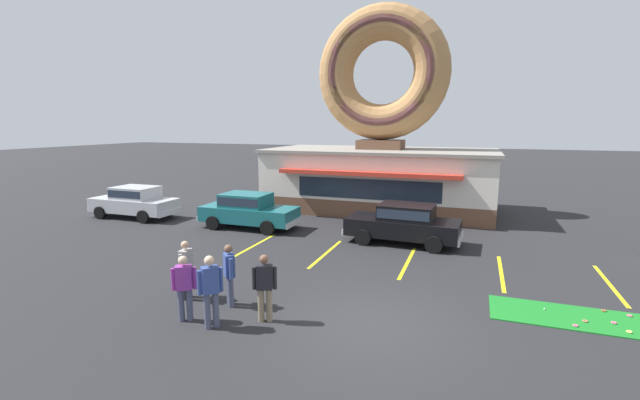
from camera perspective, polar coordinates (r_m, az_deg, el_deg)
ground_plane at (r=10.72m, az=6.81°, el=-16.17°), size 160.00×160.00×0.00m
donut_shop_building at (r=23.86m, az=8.09°, el=7.65°), size 12.30×6.75×10.96m
putting_mat at (r=12.64m, az=31.00°, el=-13.32°), size 4.00×1.54×0.03m
mini_donut_near_left at (r=13.37m, az=33.63°, el=-12.17°), size 0.13×0.13×0.04m
mini_donut_near_right at (r=13.40m, az=35.97°, el=-12.37°), size 0.13×0.13×0.04m
mini_donut_mid_left at (r=12.74m, az=34.56°, el=-13.32°), size 0.13×0.13×0.04m
mini_donut_mid_centre at (r=12.11m, az=30.92°, el=-14.16°), size 0.13×0.13×0.04m
mini_donut_mid_right at (r=12.48m, az=31.86°, el=-13.54°), size 0.13×0.13×0.04m
mini_donut_far_left at (r=12.44m, az=35.94°, el=-14.04°), size 0.13×0.13×0.04m
golf_ball at (r=12.70m, az=27.75°, el=-12.73°), size 0.04×0.04×0.04m
car_silver at (r=23.70m, az=-23.48°, el=-0.09°), size 4.56×1.99×1.60m
car_black at (r=17.36m, az=11.12°, el=-2.91°), size 4.63×2.14×1.60m
car_teal at (r=19.86m, az=-9.57°, el=-1.22°), size 4.57×2.00×1.60m
pedestrian_blue_sweater_man at (r=12.30m, az=-17.42°, el=-8.52°), size 0.29×0.59×1.63m
pedestrian_hooded_kid at (r=10.43m, az=-14.40°, el=-11.29°), size 0.44×0.46×1.76m
pedestrian_leather_jacket_man at (r=10.98m, az=-17.65°, el=-10.77°), size 0.53×0.40×1.64m
pedestrian_clipboard_woman at (r=11.55m, az=-12.00°, el=-9.39°), size 0.44×0.46×1.66m
pedestrian_beanie_man at (r=10.53m, az=-7.40°, el=-11.12°), size 0.56×0.36×1.68m
trash_bin at (r=23.18m, az=-8.87°, el=-0.52°), size 0.57×0.57×0.97m
parking_stripe_far_left at (r=17.13m, az=-8.77°, el=-6.03°), size 0.12×3.60×0.01m
parking_stripe_left at (r=15.94m, az=0.80°, el=-7.13°), size 0.12×3.60×0.01m
parking_stripe_mid_left at (r=15.27m, az=11.60°, el=-8.14°), size 0.12×3.60×0.01m
parking_stripe_centre at (r=15.17m, az=23.00°, el=-8.88°), size 0.12×3.60×0.01m
parking_stripe_mid_right at (r=15.65m, az=34.16°, el=-9.28°), size 0.12×3.60×0.01m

